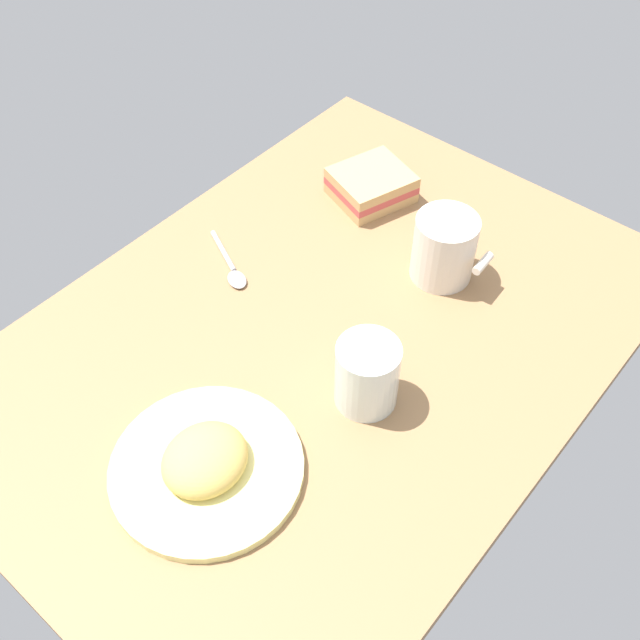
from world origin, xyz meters
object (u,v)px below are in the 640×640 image
at_px(sandwich_main, 371,185).
at_px(glass_of_milk, 367,377).
at_px(plate_of_food, 206,464).
at_px(coffee_mug_black, 444,247).
at_px(spoon, 233,268).

distance_m(sandwich_main, glass_of_milk, 0.38).
bearing_deg(plate_of_food, coffee_mug_black, 176.97).
xyz_separation_m(coffee_mug_black, glass_of_milk, (0.23, 0.05, -0.01)).
bearing_deg(coffee_mug_black, sandwich_main, -111.35).
bearing_deg(glass_of_milk, spoon, -100.60).
bearing_deg(spoon, glass_of_milk, 79.40).
height_order(plate_of_food, glass_of_milk, glass_of_milk).
relative_size(sandwich_main, glass_of_milk, 1.46).
height_order(coffee_mug_black, glass_of_milk, coffee_mug_black).
relative_size(sandwich_main, spoon, 1.14).
xyz_separation_m(plate_of_food, glass_of_milk, (-0.19, 0.07, 0.03)).
distance_m(coffee_mug_black, sandwich_main, 0.19).
bearing_deg(sandwich_main, spoon, -11.26).
bearing_deg(glass_of_milk, sandwich_main, -143.18).
bearing_deg(spoon, plate_of_food, 39.48).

